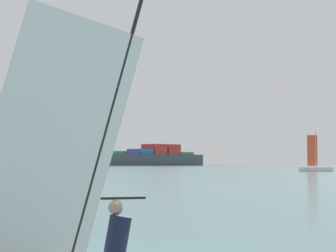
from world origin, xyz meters
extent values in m
cylinder|color=black|center=(-0.05, -1.27, 2.30)|extent=(1.26, 0.08, 4.37)
cube|color=white|center=(-0.84, -1.26, 2.00)|extent=(2.72, 0.09, 4.23)
cylinder|color=black|center=(-0.32, -1.27, 1.30)|extent=(1.75, 0.06, 0.04)
cylinder|color=#191E38|center=(0.10, -1.28, 0.58)|extent=(0.48, 0.33, 0.97)
sphere|color=tan|center=(0.10, -1.28, 1.17)|extent=(0.22, 0.22, 0.22)
cube|color=#3F444C|center=(195.96, 655.85, 5.83)|extent=(181.14, 97.38, 11.67)
cube|color=silver|center=(130.78, 627.13, 19.59)|extent=(23.97, 24.31, 15.85)
cylinder|color=red|center=(130.78, 627.13, 30.52)|extent=(4.00, 4.00, 6.00)
cube|color=#2D8C47|center=(173.25, 645.84, 12.97)|extent=(24.60, 26.64, 2.60)
cube|color=#59388C|center=(190.98, 653.65, 12.97)|extent=(24.60, 26.64, 2.60)
cube|color=#1E66AD|center=(208.70, 661.46, 14.27)|extent=(24.60, 26.64, 5.20)
cube|color=red|center=(226.43, 669.27, 16.87)|extent=(24.60, 26.64, 10.40)
cube|color=red|center=(244.16, 677.08, 16.87)|extent=(24.60, 26.64, 10.40)
cube|color=#2D8C47|center=(261.88, 684.89, 12.97)|extent=(24.60, 26.64, 2.60)
cube|color=#756B56|center=(452.77, 1481.94, 13.70)|extent=(1448.73, 740.12, 27.40)
cube|color=white|center=(83.99, 129.10, 0.52)|extent=(7.97, 4.54, 1.04)
cylinder|color=#B2B2B7|center=(83.99, 129.10, 5.30)|extent=(0.16, 0.16, 8.50)
cube|color=#E54C2D|center=(83.21, 129.29, 4.87)|extent=(2.35, 0.66, 7.14)
camera|label=1|loc=(-2.60, -11.03, 1.80)|focal=74.58mm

